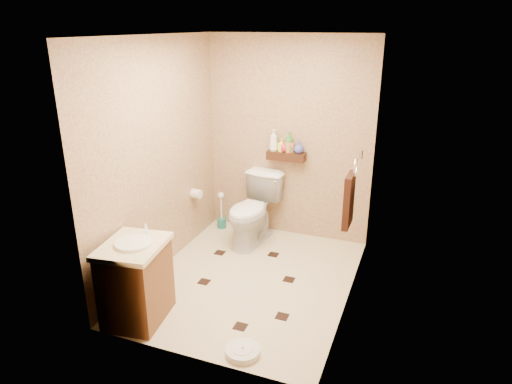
% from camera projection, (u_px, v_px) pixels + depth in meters
% --- Properties ---
extents(ground, '(2.50, 2.50, 0.00)m').
position_uv_depth(ground, '(250.00, 280.00, 4.72)').
color(ground, beige).
rests_on(ground, ground).
extents(wall_back, '(2.00, 0.04, 2.40)m').
position_uv_depth(wall_back, '(289.00, 140.00, 5.40)').
color(wall_back, tan).
rests_on(wall_back, ground).
extents(wall_front, '(2.00, 0.04, 2.40)m').
position_uv_depth(wall_front, '(185.00, 219.00, 3.21)').
color(wall_front, tan).
rests_on(wall_front, ground).
extents(wall_left, '(0.04, 2.50, 2.40)m').
position_uv_depth(wall_left, '(158.00, 159.00, 4.64)').
color(wall_left, tan).
rests_on(wall_left, ground).
extents(wall_right, '(0.04, 2.50, 2.40)m').
position_uv_depth(wall_right, '(356.00, 182.00, 3.97)').
color(wall_right, tan).
rests_on(wall_right, ground).
extents(ceiling, '(2.00, 2.50, 0.02)m').
position_uv_depth(ceiling, '(249.00, 35.00, 3.89)').
color(ceiling, silver).
rests_on(ceiling, wall_back).
extents(wall_shelf, '(0.46, 0.14, 0.10)m').
position_uv_depth(wall_shelf, '(286.00, 156.00, 5.39)').
color(wall_shelf, '#3C1C10').
rests_on(wall_shelf, wall_back).
extents(floor_accents, '(1.16, 1.47, 0.01)m').
position_uv_depth(floor_accents, '(251.00, 282.00, 4.67)').
color(floor_accents, black).
rests_on(floor_accents, ground).
extents(toilet, '(0.55, 0.86, 0.83)m').
position_uv_depth(toilet, '(253.00, 210.00, 5.40)').
color(toilet, white).
rests_on(toilet, ground).
extents(vanity, '(0.57, 0.67, 0.85)m').
position_uv_depth(vanity, '(136.00, 281.00, 3.99)').
color(vanity, brown).
rests_on(vanity, ground).
extents(bathroom_scale, '(0.33, 0.33, 0.06)m').
position_uv_depth(bathroom_scale, '(243.00, 351.00, 3.65)').
color(bathroom_scale, white).
rests_on(bathroom_scale, ground).
extents(toilet_brush, '(0.11, 0.11, 0.49)m').
position_uv_depth(toilet_brush, '(222.00, 215.00, 5.87)').
color(toilet_brush, '#1C7064').
rests_on(toilet_brush, ground).
extents(towel_ring, '(0.12, 0.30, 0.76)m').
position_uv_depth(towel_ring, '(349.00, 198.00, 4.31)').
color(towel_ring, silver).
rests_on(towel_ring, wall_right).
extents(toilet_paper, '(0.12, 0.11, 0.12)m').
position_uv_depth(toilet_paper, '(196.00, 194.00, 5.39)').
color(toilet_paper, white).
rests_on(toilet_paper, wall_left).
extents(bottle_a, '(0.13, 0.13, 0.26)m').
position_uv_depth(bottle_a, '(274.00, 140.00, 5.38)').
color(bottle_a, white).
rests_on(bottle_a, wall_shelf).
extents(bottle_b, '(0.10, 0.10, 0.15)m').
position_uv_depth(bottle_b, '(282.00, 145.00, 5.37)').
color(bottle_b, '#F2FF35').
rests_on(bottle_b, wall_shelf).
extents(bottle_c, '(0.15, 0.15, 0.14)m').
position_uv_depth(bottle_c, '(284.00, 146.00, 5.36)').
color(bottle_c, red).
rests_on(bottle_c, wall_shelf).
extents(bottle_d, '(0.10, 0.10, 0.25)m').
position_uv_depth(bottle_d, '(289.00, 142.00, 5.32)').
color(bottle_d, '#3B8B2E').
rests_on(bottle_d, wall_shelf).
extents(bottle_e, '(0.11, 0.11, 0.18)m').
position_uv_depth(bottle_e, '(289.00, 145.00, 5.33)').
color(bottle_e, '#FF8354').
rests_on(bottle_e, wall_shelf).
extents(bottle_f, '(0.16, 0.16, 0.15)m').
position_uv_depth(bottle_f, '(299.00, 147.00, 5.30)').
color(bottle_f, '#424AA5').
rests_on(bottle_f, wall_shelf).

